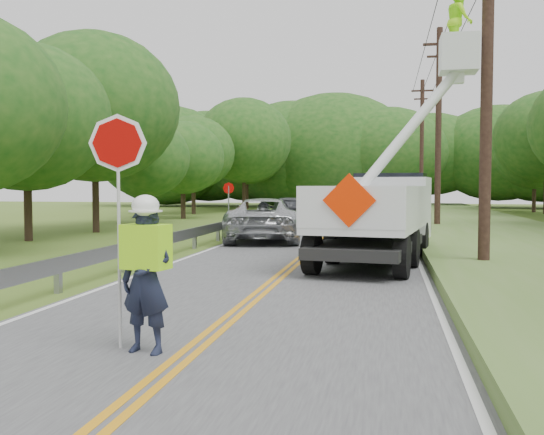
# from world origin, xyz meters

# --- Properties ---
(ground) EXTENTS (140.00, 140.00, 0.00)m
(ground) POSITION_xyz_m (0.00, 0.00, 0.00)
(ground) COLOR #49631F
(ground) RESTS_ON ground
(road) EXTENTS (7.20, 96.00, 0.03)m
(road) POSITION_xyz_m (0.00, 14.00, 0.01)
(road) COLOR #444446
(road) RESTS_ON ground
(guardrail) EXTENTS (0.18, 48.00, 0.77)m
(guardrail) POSITION_xyz_m (-4.02, 14.91, 0.55)
(guardrail) COLOR gray
(guardrail) RESTS_ON ground
(utility_poles) EXTENTS (1.60, 43.30, 10.00)m
(utility_poles) POSITION_xyz_m (5.00, 17.02, 5.27)
(utility_poles) COLOR black
(utility_poles) RESTS_ON ground
(tall_grass_verge) EXTENTS (7.00, 96.00, 0.30)m
(tall_grass_verge) POSITION_xyz_m (7.10, 14.00, 0.15)
(tall_grass_verge) COLOR #4F752B
(tall_grass_verge) RESTS_ON ground
(treeline_left) EXTENTS (10.11, 55.04, 9.74)m
(treeline_left) POSITION_xyz_m (-10.78, 29.35, 5.28)
(treeline_left) COLOR #332319
(treeline_left) RESTS_ON ground
(treeline_horizon) EXTENTS (57.03, 13.95, 12.63)m
(treeline_horizon) POSITION_xyz_m (-1.30, 56.19, 5.50)
(treeline_horizon) COLOR #184916
(treeline_horizon) RESTS_ON ground
(flagger) EXTENTS (1.20, 0.58, 3.14)m
(flagger) POSITION_xyz_m (-0.56, 0.09, 1.14)
(flagger) COLOR #191E33
(flagger) RESTS_ON road
(bucket_truck) EXTENTS (4.33, 7.76, 7.22)m
(bucket_truck) POSITION_xyz_m (2.51, 10.99, 1.62)
(bucket_truck) COLOR black
(bucket_truck) RESTS_ON road
(suv_silver) EXTENTS (3.71, 6.47, 1.70)m
(suv_silver) POSITION_xyz_m (-2.30, 16.42, 0.87)
(suv_silver) COLOR #A8ACAF
(suv_silver) RESTS_ON road
(suv_darkgrey) EXTENTS (3.44, 5.93, 1.61)m
(suv_darkgrey) POSITION_xyz_m (-2.14, 22.42, 0.83)
(suv_darkgrey) COLOR #3C3F45
(suv_darkgrey) RESTS_ON road
(stop_sign_permanent) EXTENTS (0.46, 0.24, 2.36)m
(stop_sign_permanent) POSITION_xyz_m (-4.28, 18.36, 1.55)
(stop_sign_permanent) COLOR gray
(stop_sign_permanent) RESTS_ON ground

